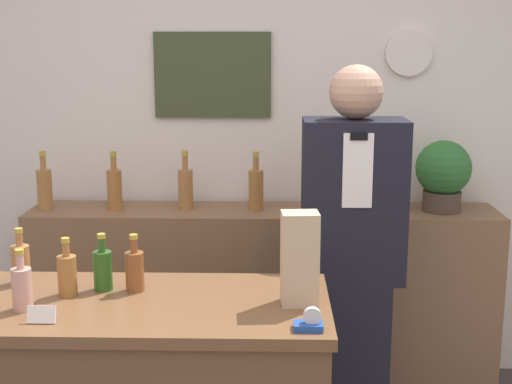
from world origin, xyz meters
name	(u,v)px	position (x,y,z in m)	size (l,w,h in m)	color
back_wall	(243,128)	(0.00, 2.00, 1.35)	(5.20, 0.09, 2.70)	silver
back_shelf	(263,299)	(0.11, 1.75, 0.48)	(2.38, 0.38, 0.96)	brown
shopkeeper	(351,265)	(0.51, 1.19, 0.85)	(0.43, 0.27, 1.71)	black
potted_plant	(443,173)	(1.01, 1.75, 1.16)	(0.28, 0.28, 0.36)	#4C3D2D
paper_bag	(300,259)	(0.25, 0.50, 1.10)	(0.13, 0.11, 0.32)	tan
tape_dispenser	(310,323)	(0.28, 0.28, 0.96)	(0.09, 0.06, 0.07)	#1E4799
price_card_right	(41,315)	(-0.56, 0.31, 0.97)	(0.09, 0.02, 0.06)	white
counter_bottle_1	(21,263)	(-0.75, 0.68, 1.02)	(0.07, 0.07, 0.21)	#A66E3D
counter_bottle_2	(22,287)	(-0.66, 0.42, 1.02)	(0.07, 0.07, 0.21)	tan
counter_bottle_3	(67,274)	(-0.55, 0.56, 1.02)	(0.07, 0.07, 0.21)	#9D6531
counter_bottle_4	(103,269)	(-0.44, 0.62, 1.02)	(0.07, 0.07, 0.21)	#27571C
counter_bottle_5	(135,270)	(-0.32, 0.61, 1.02)	(0.07, 0.07, 0.21)	brown
shelf_bottle_0	(45,187)	(-1.00, 1.74, 1.08)	(0.08, 0.08, 0.30)	#A36D37
shelf_bottle_1	(115,188)	(-0.64, 1.74, 1.08)	(0.08, 0.08, 0.30)	#A36732
shelf_bottle_2	(186,187)	(-0.28, 1.76, 1.08)	(0.08, 0.08, 0.30)	#9E6C39
shelf_bottle_3	(256,188)	(0.08, 1.75, 1.08)	(0.08, 0.08, 0.30)	#996632
shelf_bottle_4	(327,188)	(0.44, 1.76, 1.08)	(0.08, 0.08, 0.30)	#A56932
shelf_bottle_5	(398,189)	(0.79, 1.75, 1.08)	(0.08, 0.08, 0.30)	#A0683E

